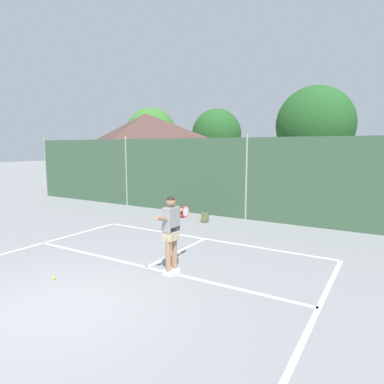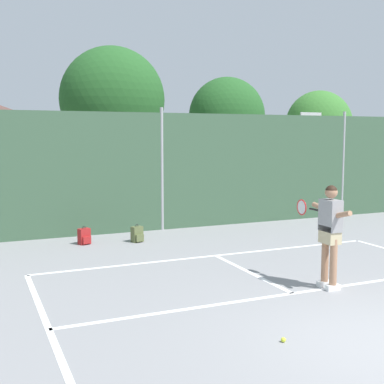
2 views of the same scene
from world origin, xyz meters
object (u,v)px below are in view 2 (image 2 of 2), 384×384
object	(u,v)px
basketball_hoop	(309,147)
tennis_ball	(283,340)
backpack_olive	(137,235)
backpack_red	(84,237)
tennis_player	(330,227)

from	to	relation	value
basketball_hoop	tennis_ball	bearing A→B (deg)	-127.77
basketball_hoop	backpack_olive	distance (m)	8.50
backpack_red	backpack_olive	world-z (taller)	same
tennis_ball	backpack_olive	bearing A→B (deg)	88.92
basketball_hoop	backpack_olive	world-z (taller)	basketball_hoop
tennis_player	backpack_red	xyz separation A→B (m)	(-3.25, 5.42, -0.92)
tennis_player	backpack_olive	world-z (taller)	tennis_player
tennis_ball	backpack_red	bearing A→B (deg)	99.33
backpack_red	backpack_olive	xyz separation A→B (m)	(1.30, -0.27, 0.00)
tennis_player	backpack_olive	distance (m)	5.58
backpack_red	backpack_olive	bearing A→B (deg)	-11.63
basketball_hoop	backpack_red	distance (m)	9.60
tennis_player	backpack_olive	size ratio (longest dim) A/B	4.01
basketball_hoop	backpack_olive	xyz separation A→B (m)	(-7.61, -3.14, -2.12)
backpack_olive	backpack_red	bearing A→B (deg)	168.37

